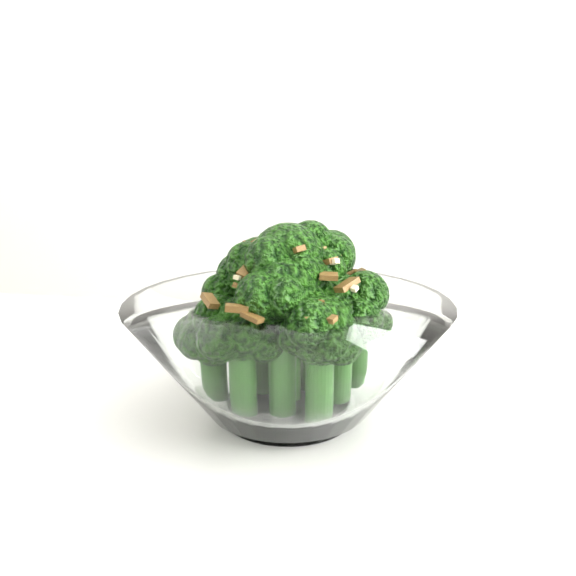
# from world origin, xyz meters

# --- Properties ---
(broccoli_dish) EXTENTS (0.24, 0.24, 0.15)m
(broccoli_dish) POSITION_xyz_m (-0.00, 0.21, 0.81)
(broccoli_dish) COLOR white
(broccoli_dish) RESTS_ON table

